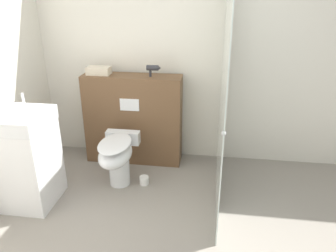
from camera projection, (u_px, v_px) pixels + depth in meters
name	position (u px, v px, depth m)	size (l,w,h in m)	color
wall_back	(175.00, 57.00, 3.79)	(8.00, 0.06, 2.50)	silver
partition_panel	(134.00, 119.00, 3.92)	(1.14, 0.31, 1.07)	brown
shower_glass	(223.00, 96.00, 3.04)	(0.04, 1.59, 2.12)	silver
toilet	(117.00, 156.00, 3.43)	(0.37, 0.63, 0.54)	white
sink_vanity	(25.00, 159.00, 3.14)	(0.53, 0.54, 1.09)	white
hair_drier	(153.00, 68.00, 3.62)	(0.16, 0.06, 0.13)	#2D2D33
folded_towel	(99.00, 71.00, 3.74)	(0.26, 0.16, 0.09)	beige
spare_toilet_roll	(144.00, 180.00, 3.57)	(0.10, 0.10, 0.09)	white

